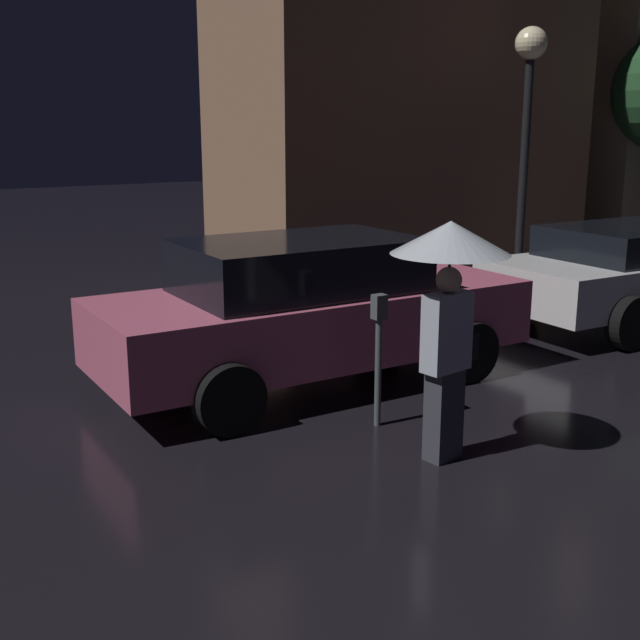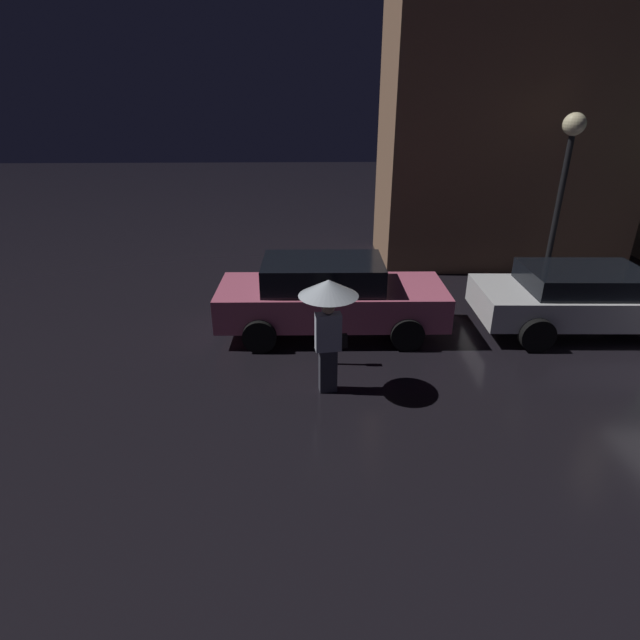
% 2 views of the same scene
% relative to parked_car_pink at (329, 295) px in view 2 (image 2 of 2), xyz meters
% --- Properties ---
extents(building_facade_left, '(6.71, 3.00, 7.94)m').
position_rel_parked_car_pink_xyz_m(building_facade_left, '(5.10, 5.04, 3.17)').
color(building_facade_left, '#8C664C').
rests_on(building_facade_left, ground).
extents(parked_car_pink, '(4.59, 1.95, 1.55)m').
position_rel_parked_car_pink_xyz_m(parked_car_pink, '(0.00, 0.00, 0.00)').
color(parked_car_pink, '#DB6684').
rests_on(parked_car_pink, ground).
extents(parked_car_white, '(4.56, 2.05, 1.34)m').
position_rel_parked_car_pink_xyz_m(parked_car_white, '(5.29, -0.08, -0.08)').
color(parked_car_white, silver).
rests_on(parked_car_white, ground).
extents(pedestrian_with_umbrella, '(0.94, 0.94, 1.96)m').
position_rel_parked_car_pink_xyz_m(pedestrian_with_umbrella, '(-0.12, -2.28, 0.71)').
color(pedestrian_with_umbrella, '#383842').
rests_on(pedestrian_with_umbrella, ground).
extents(parking_meter, '(0.12, 0.10, 1.22)m').
position_rel_parked_car_pink_xyz_m(parking_meter, '(-0.14, -1.39, -0.05)').
color(parking_meter, '#4C5154').
rests_on(parking_meter, ground).
extents(street_lamp_near, '(0.51, 0.51, 4.17)m').
position_rel_parked_car_pink_xyz_m(street_lamp_near, '(5.65, 2.52, 2.37)').
color(street_lamp_near, black).
rests_on(street_lamp_near, ground).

